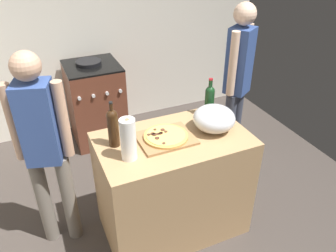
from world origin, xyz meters
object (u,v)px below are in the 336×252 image
object	(u,v)px
person_in_stripes	(44,144)
wine_bottle_clear	(209,99)
pizza	(166,136)
person_in_red	(237,79)
wine_bottle_green	(113,126)
paper_towel_roll	(128,139)
stove	(96,103)
mixing_bowl	(214,119)

from	to	relation	value
person_in_stripes	wine_bottle_clear	bearing A→B (deg)	-2.56
pizza	person_in_red	bearing A→B (deg)	30.17
wine_bottle_green	person_in_red	world-z (taller)	person_in_red
paper_towel_roll	stove	distance (m)	1.84
pizza	person_in_red	distance (m)	1.17
paper_towel_roll	person_in_red	xyz separation A→B (m)	(1.32, 0.69, -0.08)
stove	person_in_stripes	size ratio (longest dim) A/B	0.61
paper_towel_roll	wine_bottle_green	distance (m)	0.20
paper_towel_roll	stove	world-z (taller)	paper_towel_roll
wine_bottle_clear	person_in_red	xyz separation A→B (m)	(0.54, 0.39, -0.07)
person_in_red	wine_bottle_clear	bearing A→B (deg)	-144.19
stove	person_in_stripes	distance (m)	1.58
wine_bottle_clear	person_in_stripes	xyz separation A→B (m)	(-1.30, 0.06, -0.12)
wine_bottle_clear	person_in_stripes	size ratio (longest dim) A/B	0.20
wine_bottle_clear	person_in_red	bearing A→B (deg)	35.81
wine_bottle_green	stove	world-z (taller)	wine_bottle_green
stove	person_in_red	xyz separation A→B (m)	(1.18, -1.04, 0.50)
pizza	wine_bottle_clear	xyz separation A→B (m)	(0.47, 0.20, 0.11)
mixing_bowl	wine_bottle_clear	bearing A→B (deg)	69.26
wine_bottle_green	person_in_red	xyz separation A→B (m)	(1.37, 0.50, -0.09)
pizza	wine_bottle_clear	world-z (taller)	wine_bottle_clear
pizza	stove	size ratio (longest dim) A/B	0.33
person_in_stripes	person_in_red	world-z (taller)	person_in_red
pizza	person_in_red	size ratio (longest dim) A/B	0.19
wine_bottle_green	paper_towel_roll	bearing A→B (deg)	-75.58
paper_towel_roll	wine_bottle_green	size ratio (longest dim) A/B	0.88
paper_towel_roll	person_in_stripes	size ratio (longest dim) A/B	0.19
paper_towel_roll	person_in_stripes	bearing A→B (deg)	144.57
mixing_bowl	wine_bottle_green	size ratio (longest dim) A/B	0.93
wine_bottle_green	stove	distance (m)	1.67
stove	pizza	bearing A→B (deg)	-83.85
stove	person_in_red	world-z (taller)	person_in_red
pizza	stove	distance (m)	1.70
pizza	mixing_bowl	size ratio (longest dim) A/B	1.02
pizza	paper_towel_roll	size ratio (longest dim) A/B	1.08
person_in_stripes	wine_bottle_green	bearing A→B (deg)	-20.73
person_in_red	paper_towel_roll	bearing A→B (deg)	-152.29
person_in_red	wine_bottle_green	bearing A→B (deg)	-159.78
mixing_bowl	paper_towel_roll	bearing A→B (deg)	-173.05
mixing_bowl	person_in_stripes	world-z (taller)	person_in_stripes
wine_bottle_clear	wine_bottle_green	distance (m)	0.84
person_in_stripes	person_in_red	distance (m)	1.86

